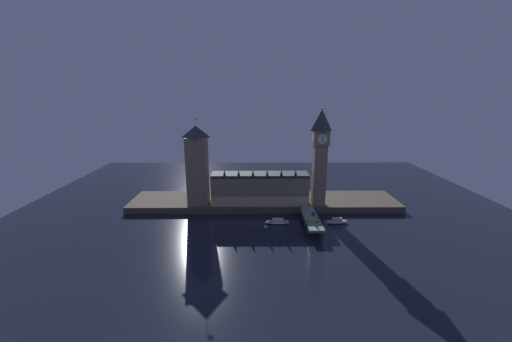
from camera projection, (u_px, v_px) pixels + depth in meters
ground_plane at (266, 223)px, 226.76m from camera, size 400.00×400.00×0.00m
embankment at (264, 202)px, 263.91m from camera, size 220.00×42.00×5.25m
parliament_hall at (260, 188)px, 250.97m from camera, size 76.58×18.24×29.34m
clock_tower at (320, 154)px, 241.49m from camera, size 12.10×12.21×76.18m
victoria_tower at (197, 165)px, 245.80m from camera, size 15.98×15.98×68.12m
bridge at (311, 219)px, 220.94m from camera, size 10.07×46.00×7.20m
car_northbound_trail at (310, 221)px, 211.76m from camera, size 2.01×4.19×1.51m
car_southbound_lead at (317, 222)px, 208.82m from camera, size 2.04×4.62×1.36m
car_southbound_trail at (313, 214)px, 223.04m from camera, size 1.97×3.99×1.46m
pedestrian_near_rail at (307, 221)px, 210.46m from camera, size 0.38×0.38×1.85m
pedestrian_mid_walk at (318, 217)px, 216.94m from camera, size 0.38×0.38×1.58m
pedestrian_far_rail at (301, 207)px, 235.68m from camera, size 0.38×0.38×1.84m
street_lamp_near at (308, 219)px, 204.99m from camera, size 1.34×0.60×7.17m
street_lamp_mid at (318, 211)px, 219.49m from camera, size 1.34×0.60×6.10m
street_lamp_far at (301, 204)px, 233.66m from camera, size 1.34×0.60×6.24m
boat_upstream at (278, 222)px, 225.52m from camera, size 17.40×5.31×3.98m
boat_downstream at (337, 222)px, 225.94m from camera, size 15.80×4.79×4.29m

